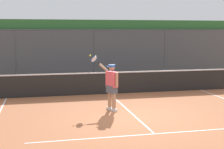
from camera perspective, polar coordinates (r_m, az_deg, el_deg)
The scene contains 5 objects.
ground_plane at distance 10.54m, azimuth 4.11°, elevation -7.39°, with size 60.00×60.00×0.00m, color #A8603D.
court_line_markings at distance 8.62m, azimuth 8.21°, elevation -10.89°, with size 8.69×10.38×0.01m.
fence_backdrop at distance 18.71m, azimuth -3.53°, elevation 4.37°, with size 19.74×1.37×3.33m.
tennis_net at distance 14.13m, azimuth -0.41°, elevation -1.43°, with size 11.16×0.09×1.07m.
tennis_player at distance 11.15m, azimuth -0.12°, elevation -1.65°, with size 0.85×1.16×1.89m.
Camera 1 is at (2.94, 9.74, 2.74)m, focal length 52.20 mm.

